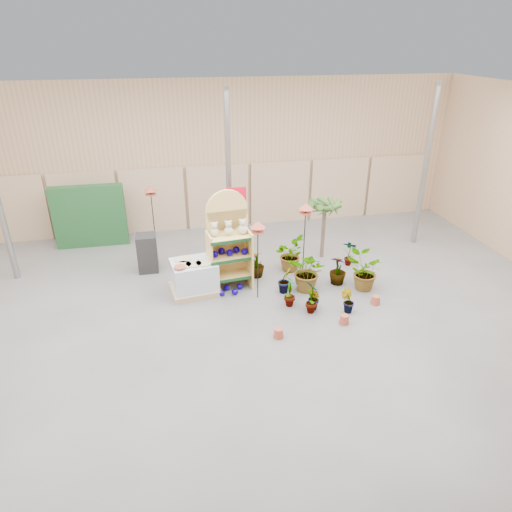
{
  "coord_description": "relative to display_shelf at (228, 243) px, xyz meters",
  "views": [
    {
      "loc": [
        -1.59,
        -7.72,
        5.58
      ],
      "look_at": [
        0.3,
        1.5,
        1.0
      ],
      "focal_mm": 32.0,
      "sensor_mm": 36.0,
      "label": 1
    }
  ],
  "objects": [
    {
      "name": "room",
      "position": [
        0.25,
        -1.21,
        1.12
      ],
      "size": [
        15.2,
        12.1,
        4.7
      ],
      "color": "#565656",
      "rests_on": "ground"
    },
    {
      "name": "display_shelf",
      "position": [
        0.0,
        0.0,
        0.0
      ],
      "size": [
        1.07,
        0.74,
        2.39
      ],
      "rotation": [
        0.0,
        0.0,
        0.12
      ],
      "color": "#D7B160",
      "rests_on": "ground"
    },
    {
      "name": "teddy_bears",
      "position": [
        0.03,
        -0.11,
        0.42
      ],
      "size": [
        0.88,
        0.22,
        0.37
      ],
      "color": "beige",
      "rests_on": "display_shelf"
    },
    {
      "name": "gazing_balls_shelf",
      "position": [
        0.0,
        -0.15,
        -0.15
      ],
      "size": [
        0.88,
        0.3,
        0.17
      ],
      "color": "#0B007B",
      "rests_on": "display_shelf"
    },
    {
      "name": "gazing_balls_floor",
      "position": [
        -0.04,
        -0.46,
        -1.02
      ],
      "size": [
        0.63,
        0.39,
        0.15
      ],
      "color": "#0B007B",
      "rests_on": "ground"
    },
    {
      "name": "pallet_stack",
      "position": [
        -0.87,
        -0.23,
        -0.7
      ],
      "size": [
        1.24,
        1.08,
        0.83
      ],
      "rotation": [
        0.0,
        0.0,
        0.14
      ],
      "color": "tan",
      "rests_on": "ground"
    },
    {
      "name": "charcoal_planters",
      "position": [
        -1.97,
        1.12,
        -0.59
      ],
      "size": [
        0.5,
        0.5,
        1.0
      ],
      "color": "black",
      "rests_on": "ground"
    },
    {
      "name": "trellis_stock",
      "position": [
        -3.55,
        3.08,
        -0.19
      ],
      "size": [
        2.0,
        0.3,
        1.8
      ],
      "primitive_type": "cube",
      "color": "#1A4821",
      "rests_on": "ground"
    },
    {
      "name": "offer_sign",
      "position": [
        0.35,
        0.85,
        0.48
      ],
      "size": [
        0.5,
        0.08,
        2.2
      ],
      "color": "gray",
      "rests_on": "ground"
    },
    {
      "name": "bird_table_front",
      "position": [
        0.55,
        -0.8,
        0.69
      ],
      "size": [
        0.34,
        0.34,
        1.92
      ],
      "color": "black",
      "rests_on": "ground"
    },
    {
      "name": "bird_table_right",
      "position": [
        1.86,
        -0.09,
        0.77
      ],
      "size": [
        0.34,
        0.34,
        2.0
      ],
      "color": "black",
      "rests_on": "ground"
    },
    {
      "name": "bird_table_back",
      "position": [
        -1.77,
        2.38,
        0.67
      ],
      "size": [
        0.34,
        0.34,
        1.9
      ],
      "color": "black",
      "rests_on": "ground"
    },
    {
      "name": "palm",
      "position": [
        2.74,
        0.99,
        0.41
      ],
      "size": [
        0.7,
        0.7,
        1.76
      ],
      "color": "brown",
      "rests_on": "ground"
    },
    {
      "name": "potted_plant_0",
      "position": [
        1.19,
        -1.32,
        -0.68
      ],
      "size": [
        0.3,
        0.44,
        0.83
      ],
      "primitive_type": "imported",
      "rotation": [
        0.0,
        0.0,
        1.56
      ],
      "color": "#31561F",
      "rests_on": "ground"
    },
    {
      "name": "potted_plant_1",
      "position": [
        1.67,
        -1.58,
        -0.81
      ],
      "size": [
        0.31,
        0.36,
        0.57
      ],
      "primitive_type": "imported",
      "rotation": [
        0.0,
        0.0,
        4.92
      ],
      "color": "#31561F",
      "rests_on": "ground"
    },
    {
      "name": "potted_plant_2",
      "position": [
        1.81,
        -0.69,
        -0.59
      ],
      "size": [
        1.19,
        1.17,
        1.0
      ],
      "primitive_type": "imported",
      "rotation": [
        0.0,
        0.0,
        5.61
      ],
      "color": "#31561F",
      "rests_on": "ground"
    },
    {
      "name": "potted_plant_3",
      "position": [
        2.62,
        -0.54,
        -0.72
      ],
      "size": [
        0.59,
        0.59,
        0.75
      ],
      "primitive_type": "imported",
      "rotation": [
        0.0,
        0.0,
        2.44
      ],
      "color": "#31561F",
      "rests_on": "ground"
    },
    {
      "name": "potted_plant_4",
      "position": [
        3.29,
        0.35,
        -0.73
      ],
      "size": [
        0.46,
        0.44,
        0.72
      ],
      "primitive_type": "imported",
      "rotation": [
        0.0,
        0.0,
        2.5
      ],
      "color": "#31561F",
      "rests_on": "ground"
    },
    {
      "name": "potted_plant_5",
      "position": [
        1.24,
        -0.67,
        -0.77
      ],
      "size": [
        0.45,
        0.44,
        0.64
      ],
      "primitive_type": "imported",
      "rotation": [
        0.0,
        0.0,
        0.62
      ],
      "color": "#31561F",
      "rests_on": "ground"
    },
    {
      "name": "potted_plant_6",
      "position": [
        1.65,
        0.44,
        -0.65
      ],
      "size": [
        0.93,
        0.99,
        0.89
      ],
      "primitive_type": "imported",
      "rotation": [
        0.0,
        0.0,
        1.22
      ],
      "color": "#31561F",
      "rests_on": "ground"
    },
    {
      "name": "potted_plant_8",
      "position": [
        1.59,
        -1.68,
        -0.68
      ],
      "size": [
        0.4,
        0.5,
        0.82
      ],
      "primitive_type": "imported",
      "rotation": [
        0.0,
        0.0,
        1.86
      ],
      "color": "#31561F",
      "rests_on": "ground"
    },
    {
      "name": "potted_plant_9",
      "position": [
        2.37,
        -1.8,
        -0.82
      ],
      "size": [
        0.39,
        0.38,
        0.55
      ],
      "primitive_type": "imported",
      "rotation": [
        0.0,
        0.0,
        2.47
      ],
      "color": "#31561F",
      "rests_on": "ground"
    },
    {
      "name": "potted_plant_10",
      "position": [
        3.11,
        -0.92,
        -0.63
      ],
      "size": [
        1.08,
        1.03,
        0.93
      ],
      "primitive_type": "imported",
      "rotation": [
        0.0,
        0.0,
        2.66
      ],
      "color": "#31561F",
      "rests_on": "ground"
    },
    {
      "name": "potted_plant_11",
      "position": [
        0.74,
        0.22,
        -0.74
      ],
      "size": [
        0.56,
        0.56,
        0.7
      ],
      "primitive_type": "imported",
      "rotation": [
        0.0,
        0.0,
        3.93
      ],
      "color": "#31561F",
      "rests_on": "ground"
    }
  ]
}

